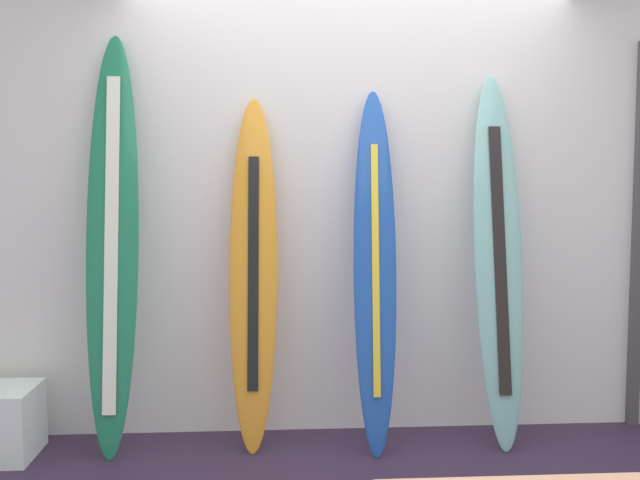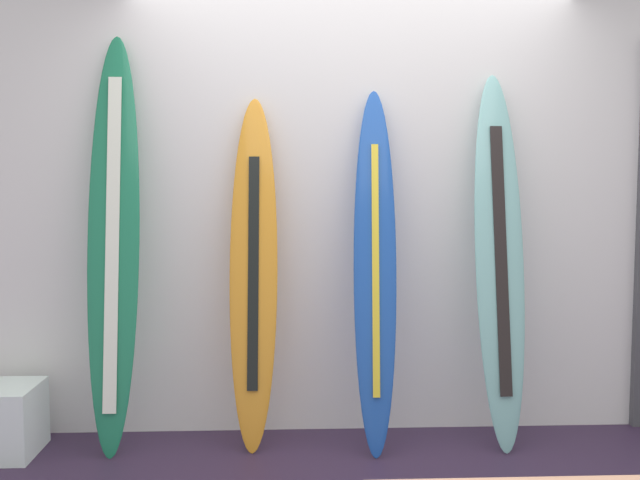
# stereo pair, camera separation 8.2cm
# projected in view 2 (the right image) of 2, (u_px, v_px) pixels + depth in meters

# --- Properties ---
(wall_back) EXTENTS (7.20, 0.20, 2.80)m
(wall_back) POSITION_uv_depth(u_px,v_px,m) (350.00, 190.00, 4.25)
(wall_back) COLOR silver
(wall_back) RESTS_ON ground
(surfboard_emerald) EXTENTS (0.28, 0.42, 2.25)m
(surfboard_emerald) POSITION_uv_depth(u_px,v_px,m) (113.00, 242.00, 3.88)
(surfboard_emerald) COLOR #1D7450
(surfboard_emerald) RESTS_ON ground
(surfboard_sunset) EXTENTS (0.28, 0.38, 1.91)m
(surfboard_sunset) POSITION_uv_depth(u_px,v_px,m) (254.00, 272.00, 3.94)
(surfboard_sunset) COLOR orange
(surfboard_sunset) RESTS_ON ground
(surfboard_cobalt) EXTENTS (0.26, 0.49, 1.96)m
(surfboard_cobalt) POSITION_uv_depth(u_px,v_px,m) (375.00, 268.00, 3.92)
(surfboard_cobalt) COLOR #1E4FAE
(surfboard_cobalt) RESTS_ON ground
(surfboard_seafoam) EXTENTS (0.28, 0.44, 2.05)m
(surfboard_seafoam) POSITION_uv_depth(u_px,v_px,m) (499.00, 259.00, 3.96)
(surfboard_seafoam) COLOR #7FBDBB
(surfboard_seafoam) RESTS_ON ground
(display_block_left) EXTENTS (0.40, 0.40, 0.37)m
(display_block_left) POSITION_uv_depth(u_px,v_px,m) (0.00, 420.00, 3.85)
(display_block_left) COLOR white
(display_block_left) RESTS_ON ground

